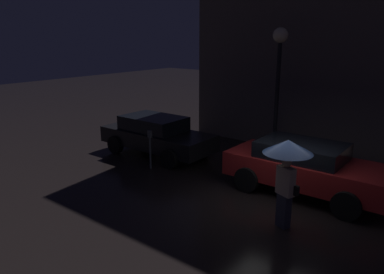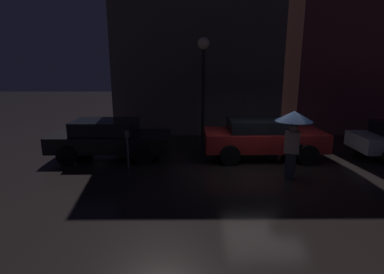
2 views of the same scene
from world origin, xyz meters
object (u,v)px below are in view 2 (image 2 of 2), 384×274
at_px(street_lamp_near, 203,64).
at_px(parking_meter, 127,145).
at_px(parked_car_red, 263,137).
at_px(parked_car_black, 110,138).
at_px(pedestrian_with_umbrella, 293,125).

bearing_deg(street_lamp_near, parking_meter, -126.27).
bearing_deg(parked_car_red, parked_car_black, 178.93).
bearing_deg(parked_car_red, street_lamp_near, 130.74).
xyz_separation_m(pedestrian_with_umbrella, street_lamp_near, (-2.44, 4.47, 1.73)).
distance_m(parked_car_black, parked_car_red, 5.61).
height_order(parked_car_black, pedestrian_with_umbrella, pedestrian_with_umbrella).
xyz_separation_m(parked_car_black, parked_car_red, (5.61, -0.07, 0.04)).
bearing_deg(parked_car_red, parking_meter, -166.31).
relative_size(parked_car_black, street_lamp_near, 0.96).
bearing_deg(parking_meter, parked_car_red, 14.04).
height_order(pedestrian_with_umbrella, street_lamp_near, street_lamp_near).
bearing_deg(street_lamp_near, parked_car_black, -146.61).
height_order(parking_meter, street_lamp_near, street_lamp_near).
relative_size(parked_car_red, pedestrian_with_umbrella, 2.10).
height_order(parked_car_red, pedestrian_with_umbrella, pedestrian_with_umbrella).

